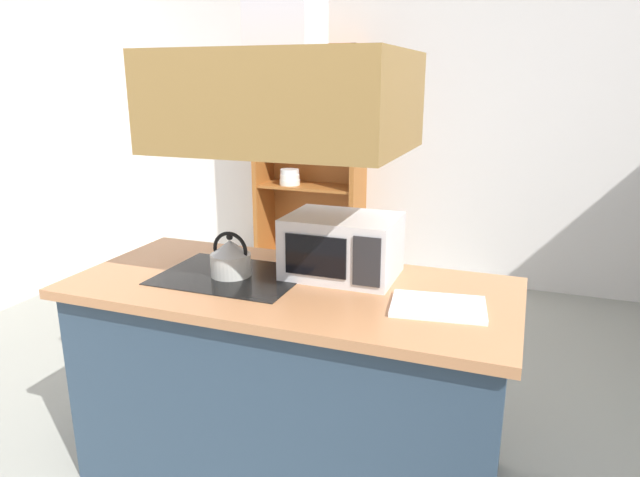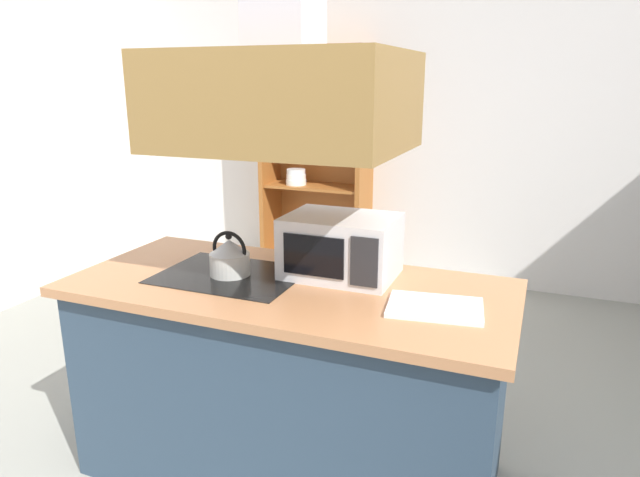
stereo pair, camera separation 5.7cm
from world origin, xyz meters
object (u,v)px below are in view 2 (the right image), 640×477
at_px(dish_cabinet, 317,175).
at_px(cutting_board, 435,307).
at_px(kettle, 230,257).
at_px(microwave, 341,246).

relative_size(dish_cabinet, cutting_board, 5.82).
bearing_deg(dish_cabinet, kettle, -75.75).
distance_m(dish_cabinet, kettle, 2.73).
bearing_deg(dish_cabinet, cutting_board, -60.01).
xyz_separation_m(dish_cabinet, kettle, (0.67, -2.65, 0.10)).
bearing_deg(cutting_board, microwave, 153.06).
height_order(dish_cabinet, kettle, dish_cabinet).
bearing_deg(microwave, cutting_board, -26.94).
bearing_deg(dish_cabinet, microwave, -65.79).
relative_size(dish_cabinet, kettle, 10.28).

